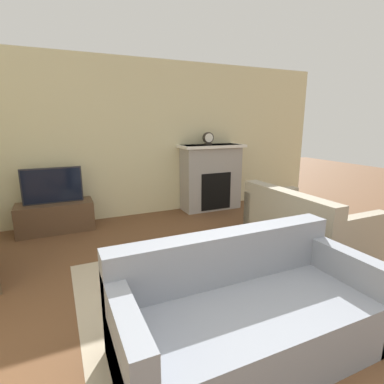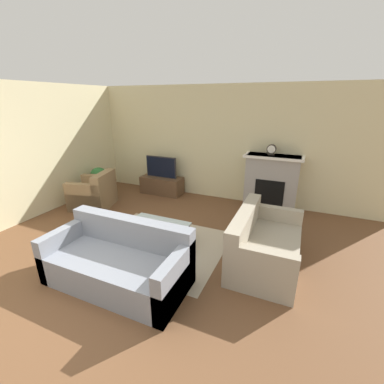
% 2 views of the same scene
% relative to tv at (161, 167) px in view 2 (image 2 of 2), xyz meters
% --- Properties ---
extents(ground_plane, '(20.00, 20.00, 0.00)m').
position_rel_tv_xyz_m(ground_plane, '(0.97, -4.12, -0.72)').
color(ground_plane, brown).
extents(wall_back, '(8.44, 0.06, 2.70)m').
position_rel_tv_xyz_m(wall_back, '(0.97, 0.35, 0.63)').
color(wall_back, beige).
rests_on(wall_back, ground_plane).
extents(wall_left, '(0.06, 7.44, 2.70)m').
position_rel_tv_xyz_m(wall_left, '(-1.78, -1.90, 0.63)').
color(wall_left, beige).
rests_on(wall_left, ground_plane).
extents(area_rug, '(2.22, 1.84, 0.00)m').
position_rel_tv_xyz_m(area_rug, '(1.23, -2.28, -0.72)').
color(area_rug, '#B7A88E').
rests_on(area_rug, ground_plane).
extents(fireplace, '(1.23, 0.50, 1.24)m').
position_rel_tv_xyz_m(fireplace, '(2.75, 0.10, -0.07)').
color(fireplace, '#9E9993').
rests_on(fireplace, ground_plane).
extents(tv_stand, '(1.10, 0.47, 0.45)m').
position_rel_tv_xyz_m(tv_stand, '(-0.00, 0.00, -0.49)').
color(tv_stand, brown).
rests_on(tv_stand, ground_plane).
extents(tv, '(0.85, 0.06, 0.54)m').
position_rel_tv_xyz_m(tv, '(0.00, 0.00, 0.00)').
color(tv, '#232328').
rests_on(tv, tv_stand).
extents(couch_sectional, '(1.91, 0.90, 0.82)m').
position_rel_tv_xyz_m(couch_sectional, '(1.24, -3.30, -0.43)').
color(couch_sectional, gray).
rests_on(couch_sectional, ground_plane).
extents(couch_loveseat, '(0.91, 1.56, 0.82)m').
position_rel_tv_xyz_m(couch_loveseat, '(2.95, -2.10, -0.43)').
color(couch_loveseat, '#9E937F').
rests_on(couch_loveseat, ground_plane).
extents(armchair_by_window, '(1.02, 1.02, 0.82)m').
position_rel_tv_xyz_m(armchair_by_window, '(-0.99, -1.40, -0.42)').
color(armchair_by_window, '#8C704C').
rests_on(armchair_by_window, ground_plane).
extents(coffee_table, '(1.02, 0.64, 0.40)m').
position_rel_tv_xyz_m(coffee_table, '(1.23, -2.32, -0.36)').
color(coffee_table, '#333338').
rests_on(coffee_table, ground_plane).
extents(potted_plant, '(0.43, 0.43, 0.74)m').
position_rel_tv_xyz_m(potted_plant, '(-1.41, -0.75, -0.26)').
color(potted_plant, '#AD704C').
rests_on(potted_plant, ground_plane).
extents(mantel_clock, '(0.20, 0.07, 0.23)m').
position_rel_tv_xyz_m(mantel_clock, '(2.68, 0.10, 0.64)').
color(mantel_clock, '#28231E').
rests_on(mantel_clock, fireplace).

